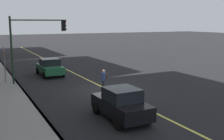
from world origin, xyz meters
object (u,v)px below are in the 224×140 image
at_px(car_green, 50,67).
at_px(traffic_light_mast, 34,37).
at_px(pedestrian_with_backpack, 104,79).
at_px(car_black, 121,104).
at_px(street_sign_post, 4,62).

xyz_separation_m(car_green, traffic_light_mast, (-3.01, 1.93, 3.02)).
xyz_separation_m(car_green, pedestrian_with_backpack, (-8.10, -1.86, 0.17)).
xyz_separation_m(car_black, car_green, (13.59, 0.23, -0.03)).
distance_m(car_green, pedestrian_with_backpack, 8.31).
height_order(car_green, traffic_light_mast, traffic_light_mast).
bearing_deg(car_green, car_black, -179.03).
distance_m(car_green, street_sign_post, 4.83).
relative_size(car_black, pedestrian_with_backpack, 2.37).
bearing_deg(street_sign_post, traffic_light_mast, -111.60).
height_order(car_black, street_sign_post, street_sign_post).
height_order(pedestrian_with_backpack, traffic_light_mast, traffic_light_mast).
bearing_deg(street_sign_post, car_green, -63.62).
height_order(car_black, car_green, car_black).
bearing_deg(traffic_light_mast, car_green, -32.63).
height_order(car_green, street_sign_post, street_sign_post).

